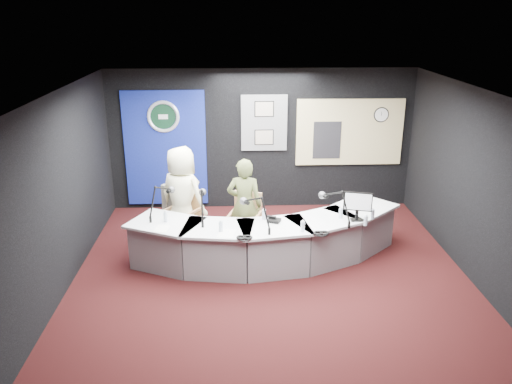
{
  "coord_description": "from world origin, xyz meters",
  "views": [
    {
      "loc": [
        -0.52,
        -6.91,
        3.88
      ],
      "look_at": [
        -0.2,
        0.8,
        1.1
      ],
      "focal_mm": 36.0,
      "sensor_mm": 36.0,
      "label": 1
    }
  ],
  "objects_px": {
    "armchair_left": "(183,218)",
    "person_man": "(182,197)",
    "broadcast_desk": "(266,240)",
    "person_woman": "(245,205)",
    "armchair_right": "(245,220)"
  },
  "relations": [
    {
      "from": "person_man",
      "to": "person_woman",
      "type": "xyz_separation_m",
      "value": [
        1.05,
        -0.27,
        -0.07
      ]
    },
    {
      "from": "broadcast_desk",
      "to": "person_man",
      "type": "distance_m",
      "value": 1.64
    },
    {
      "from": "person_man",
      "to": "person_woman",
      "type": "bearing_deg",
      "value": -164.96
    },
    {
      "from": "broadcast_desk",
      "to": "person_woman",
      "type": "relative_size",
      "value": 2.82
    },
    {
      "from": "person_man",
      "to": "armchair_left",
      "type": "bearing_deg",
      "value": -0.0
    },
    {
      "from": "armchair_right",
      "to": "person_man",
      "type": "relative_size",
      "value": 0.6
    },
    {
      "from": "armchair_left",
      "to": "person_man",
      "type": "height_order",
      "value": "person_man"
    },
    {
      "from": "armchair_left",
      "to": "person_woman",
      "type": "height_order",
      "value": "person_woman"
    },
    {
      "from": "broadcast_desk",
      "to": "person_man",
      "type": "height_order",
      "value": "person_man"
    },
    {
      "from": "armchair_left",
      "to": "person_man",
      "type": "relative_size",
      "value": 0.54
    },
    {
      "from": "broadcast_desk",
      "to": "person_woman",
      "type": "xyz_separation_m",
      "value": [
        -0.33,
        0.45,
        0.42
      ]
    },
    {
      "from": "armchair_left",
      "to": "broadcast_desk",
      "type": "bearing_deg",
      "value": 6.61
    },
    {
      "from": "broadcast_desk",
      "to": "armchair_left",
      "type": "xyz_separation_m",
      "value": [
        -1.38,
        0.73,
        0.09
      ]
    },
    {
      "from": "armchair_right",
      "to": "person_woman",
      "type": "xyz_separation_m",
      "value": [
        0.0,
        0.0,
        0.27
      ]
    },
    {
      "from": "broadcast_desk",
      "to": "person_man",
      "type": "xyz_separation_m",
      "value": [
        -1.38,
        0.73,
        0.49
      ]
    }
  ]
}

